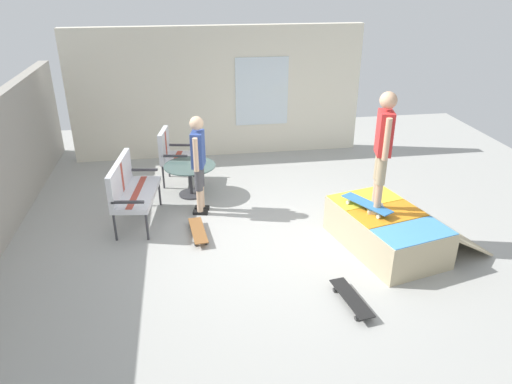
% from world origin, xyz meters
% --- Properties ---
extents(ground_plane, '(12.00, 12.00, 0.10)m').
position_xyz_m(ground_plane, '(0.00, 0.00, -0.05)').
color(ground_plane, '#A8A8A3').
extents(house_facade, '(0.23, 6.00, 2.66)m').
position_xyz_m(house_facade, '(3.80, 0.49, 1.33)').
color(house_facade, silver).
rests_on(house_facade, ground_plane).
extents(skate_ramp, '(2.04, 2.12, 0.55)m').
position_xyz_m(skate_ramp, '(-0.43, -1.55, 0.28)').
color(skate_ramp, tan).
rests_on(skate_ramp, ground_plane).
extents(patio_bench, '(1.31, 0.71, 1.02)m').
position_xyz_m(patio_bench, '(0.92, 2.14, 0.62)').
color(patio_bench, '#38383D').
rests_on(patio_bench, ground_plane).
extents(patio_chair_near_house, '(0.71, 0.65, 1.02)m').
position_xyz_m(patio_chair_near_house, '(2.37, 1.51, 0.61)').
color(patio_chair_near_house, '#38383D').
rests_on(patio_chair_near_house, ground_plane).
extents(patio_table, '(0.90, 0.90, 0.57)m').
position_xyz_m(patio_table, '(1.76, 1.19, 0.40)').
color(patio_table, '#38383D').
rests_on(patio_table, ground_plane).
extents(person_watching, '(0.47, 0.29, 1.63)m').
position_xyz_m(person_watching, '(1.09, 1.05, 0.94)').
color(person_watching, black).
rests_on(person_watching, ground_plane).
extents(person_skater, '(0.47, 0.30, 1.70)m').
position_xyz_m(person_skater, '(-0.32, -1.38, 1.55)').
color(person_skater, silver).
rests_on(person_skater, skate_ramp).
extents(skateboard_by_bench, '(0.82, 0.28, 0.10)m').
position_xyz_m(skateboard_by_bench, '(0.30, 1.13, 0.08)').
color(skateboard_by_bench, brown).
rests_on(skateboard_by_bench, ground_plane).
extents(skateboard_spare, '(0.82, 0.32, 0.10)m').
position_xyz_m(skateboard_spare, '(-1.62, -0.62, 0.08)').
color(skateboard_spare, black).
rests_on(skateboard_spare, ground_plane).
extents(skateboard_on_ramp, '(0.80, 0.56, 0.10)m').
position_xyz_m(skateboard_on_ramp, '(-0.28, -1.26, 0.64)').
color(skateboard_on_ramp, '#3372B2').
rests_on(skateboard_on_ramp, skate_ramp).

